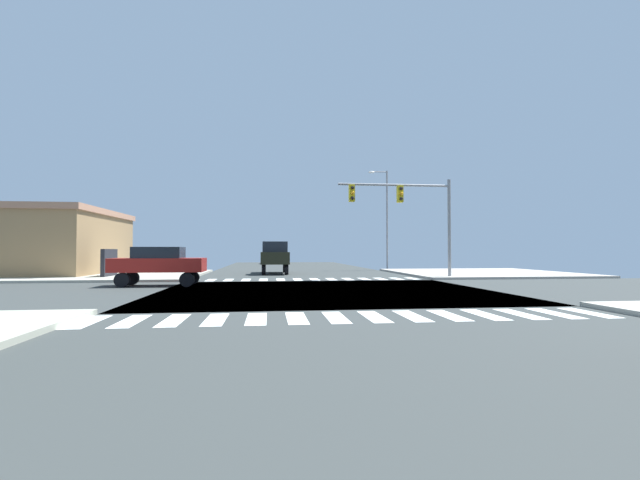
# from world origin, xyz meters

# --- Properties ---
(ground) EXTENTS (90.00, 90.00, 0.05)m
(ground) POSITION_xyz_m (0.00, 0.00, -0.03)
(ground) COLOR #303534
(sidewalk_corner_ne) EXTENTS (12.00, 12.00, 0.14)m
(sidewalk_corner_ne) POSITION_xyz_m (13.00, 12.00, 0.07)
(sidewalk_corner_ne) COLOR #A09B91
(sidewalk_corner_ne) RESTS_ON ground
(sidewalk_corner_nw) EXTENTS (12.00, 12.00, 0.14)m
(sidewalk_corner_nw) POSITION_xyz_m (-13.00, 12.00, 0.07)
(sidewalk_corner_nw) COLOR #9E9F91
(sidewalk_corner_nw) RESTS_ON ground
(crosswalk_near) EXTENTS (13.50, 2.00, 0.01)m
(crosswalk_near) POSITION_xyz_m (-0.25, -7.30, 0.00)
(crosswalk_near) COLOR white
(crosswalk_near) RESTS_ON ground
(crosswalk_far) EXTENTS (13.50, 2.00, 0.01)m
(crosswalk_far) POSITION_xyz_m (-0.25, 7.30, 0.00)
(crosswalk_far) COLOR white
(crosswalk_far) RESTS_ON ground
(traffic_signal_mast) EXTENTS (7.03, 0.55, 6.08)m
(traffic_signal_mast) POSITION_xyz_m (5.80, 7.20, 4.51)
(traffic_signal_mast) COLOR gray
(traffic_signal_mast) RESTS_ON ground
(street_lamp) EXTENTS (1.78, 0.32, 8.84)m
(street_lamp) POSITION_xyz_m (7.83, 19.37, 5.23)
(street_lamp) COLOR gray
(street_lamp) RESTS_ON ground
(bank_building) EXTENTS (13.59, 10.92, 4.56)m
(bank_building) POSITION_xyz_m (-19.59, 14.04, 2.29)
(bank_building) COLOR olive
(bank_building) RESTS_ON ground
(sedan_farside_2) EXTENTS (1.80, 4.30, 1.88)m
(sedan_farside_2) POSITION_xyz_m (-2.00, 38.61, 1.12)
(sedan_farside_2) COLOR black
(sedan_farside_2) RESTS_ON ground
(pickup_crossing_1) EXTENTS (2.00, 5.10, 2.35)m
(pickup_crossing_1) POSITION_xyz_m (-2.00, 13.92, 1.29)
(pickup_crossing_1) COLOR black
(pickup_crossing_1) RESTS_ON ground
(sedan_outer_5) EXTENTS (4.30, 1.80, 1.88)m
(sedan_outer_5) POSITION_xyz_m (-7.73, 3.50, 1.12)
(sedan_outer_5) COLOR black
(sedan_outer_5) RESTS_ON ground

